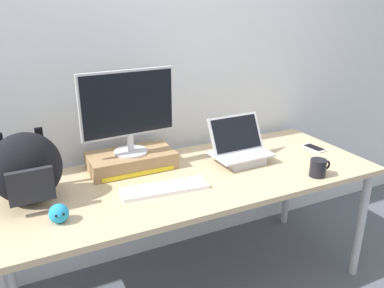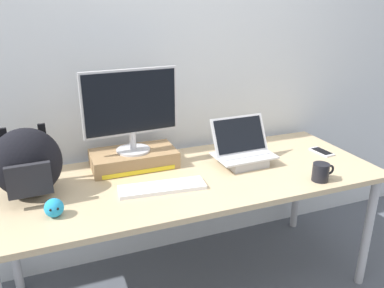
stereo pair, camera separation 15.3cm
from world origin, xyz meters
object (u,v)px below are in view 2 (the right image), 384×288
coffee_mug (321,172)px  cell_phone (322,152)px  external_keyboard (162,187)px  messenger_backpack (27,163)px  desktop_monitor (131,108)px  open_laptop (243,155)px  toner_box_yellow (134,159)px  plush_toy (54,208)px

coffee_mug → cell_phone: size_ratio=0.79×
external_keyboard → coffee_mug: 0.83m
external_keyboard → messenger_backpack: 0.65m
desktop_monitor → open_laptop: desktop_monitor is taller
coffee_mug → cell_phone: (0.27, 0.32, -0.04)m
toner_box_yellow → open_laptop: size_ratio=1.38×
toner_box_yellow → cell_phone: toner_box_yellow is taller
external_keyboard → messenger_backpack: messenger_backpack is taller
toner_box_yellow → messenger_backpack: (-0.54, -0.16, 0.12)m
toner_box_yellow → plush_toy: 0.61m
desktop_monitor → cell_phone: (1.13, -0.22, -0.34)m
open_laptop → external_keyboard: 0.55m
toner_box_yellow → external_keyboard: toner_box_yellow is taller
external_keyboard → messenger_backpack: (-0.61, 0.17, 0.16)m
desktop_monitor → cell_phone: size_ratio=3.26×
messenger_backpack → plush_toy: size_ratio=4.04×
desktop_monitor → coffee_mug: bearing=-35.5°
coffee_mug → cell_phone: coffee_mug is taller
toner_box_yellow → desktop_monitor: (0.00, -0.00, 0.29)m
messenger_backpack → open_laptop: bearing=-4.0°
cell_phone → coffee_mug: bearing=-135.6°
coffee_mug → plush_toy: size_ratio=1.53×
external_keyboard → desktop_monitor: bearing=106.3°
plush_toy → open_laptop: bearing=11.8°
open_laptop → plush_toy: (-1.04, -0.22, -0.01)m
open_laptop → external_keyboard: open_laptop is taller
desktop_monitor → cell_phone: bearing=-14.6°
toner_box_yellow → open_laptop: (0.59, -0.19, 0.01)m
plush_toy → desktop_monitor: bearing=42.4°
messenger_backpack → coffee_mug: messenger_backpack is taller
cell_phone → plush_toy: 1.59m
toner_box_yellow → desktop_monitor: size_ratio=0.90×
desktop_monitor → plush_toy: 0.68m
plush_toy → cell_phone: bearing=6.9°
desktop_monitor → messenger_backpack: (-0.54, -0.16, -0.17)m
external_keyboard → coffee_mug: size_ratio=3.46×
open_laptop → coffee_mug: 0.44m
toner_box_yellow → cell_phone: bearing=-11.0°
coffee_mug → cell_phone: 0.42m
plush_toy → coffee_mug: bearing=-5.6°
external_keyboard → cell_phone: bearing=11.8°
plush_toy → messenger_backpack: bearing=110.6°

